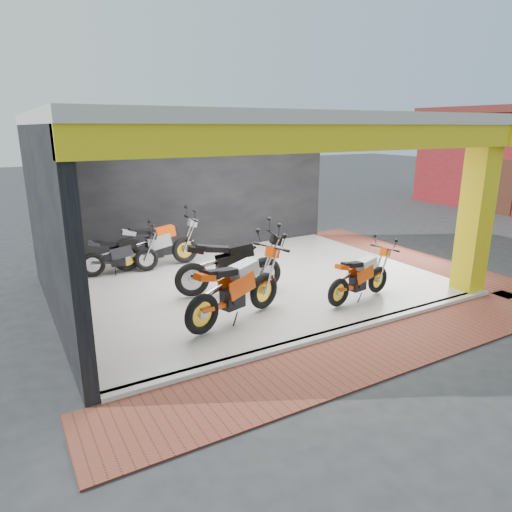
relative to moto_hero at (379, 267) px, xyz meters
The scene contains 16 objects.
ground 1.97m from the moto_hero, behind, with size 80.00×80.00×0.00m, color #2D2D30.
showroom_floor 2.80m from the moto_hero, 132.56° to the left, with size 8.00×6.00×0.10m, color white.
showroom_ceiling 4.00m from the moto_hero, 132.56° to the left, with size 8.40×6.40×0.20m, color beige.
back_wall 5.54m from the moto_hero, 109.87° to the left, with size 8.20×0.20×3.50m, color black.
left_wall 6.37m from the moto_hero, 161.31° to the left, with size 0.20×6.20×3.50m, color black.
corner_column 2.31m from the moto_hero, 21.19° to the right, with size 0.50×0.50×3.50m, color yellow.
header_beam_front 3.36m from the moto_hero, 151.87° to the right, with size 8.40×0.30×0.40m, color yellow.
header_beam_right 3.95m from the moto_hero, 43.07° to the left, with size 0.30×6.40×0.40m, color yellow.
floor_kerb 2.20m from the moto_hero, 151.39° to the right, with size 8.00×0.20×0.10m, color white.
paver_front 2.65m from the moto_hero, 135.94° to the right, with size 9.00×1.40×0.03m, color brown.
paver_right 3.63m from the moto_hero, 34.28° to the left, with size 1.40×7.00×0.03m, color brown.
moto_hero is the anchor object (origin of this frame).
moto_row_a 2.55m from the moto_hero, behind, with size 2.36×0.87×1.44m, color #F6470A, non-canonical shape.
moto_row_b 2.36m from the moto_hero, 145.65° to the left, with size 2.38×0.88×1.45m, color black, non-canonical shape.
moto_row_c 4.85m from the moto_hero, 123.56° to the left, with size 2.26×0.84×1.38m, color #9B9EA2, non-canonical shape.
moto_row_d 5.38m from the moto_hero, 133.89° to the left, with size 1.89×0.70×1.15m, color black, non-canonical shape.
Camera 1 is at (-4.82, -6.54, 3.47)m, focal length 32.00 mm.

